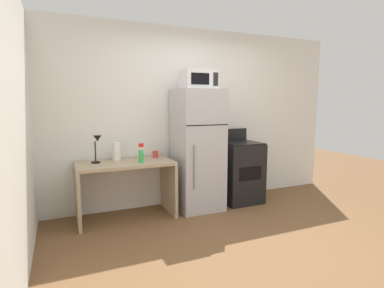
% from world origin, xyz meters
% --- Properties ---
extents(ground_plane, '(12.00, 12.00, 0.00)m').
position_xyz_m(ground_plane, '(0.00, 0.00, 0.00)').
color(ground_plane, brown).
extents(wall_back_white, '(5.00, 0.10, 2.60)m').
position_xyz_m(wall_back_white, '(0.00, 1.70, 1.30)').
color(wall_back_white, white).
rests_on(wall_back_white, ground).
extents(wall_left_brick, '(0.10, 4.00, 2.60)m').
position_xyz_m(wall_left_brick, '(-2.20, 0.00, 1.30)').
color(wall_left_brick, silver).
rests_on(wall_left_brick, ground).
extents(desk, '(1.23, 0.62, 0.75)m').
position_xyz_m(desk, '(-1.08, 1.32, 0.53)').
color(desk, tan).
rests_on(desk, ground).
extents(desk_lamp, '(0.14, 0.12, 0.35)m').
position_xyz_m(desk_lamp, '(-1.42, 1.39, 0.99)').
color(desk_lamp, black).
rests_on(desk_lamp, desk).
extents(spray_bottle, '(0.06, 0.06, 0.25)m').
position_xyz_m(spray_bottle, '(-0.90, 1.19, 0.85)').
color(spray_bottle, green).
rests_on(spray_bottle, desk).
extents(paper_towel_roll, '(0.11, 0.11, 0.24)m').
position_xyz_m(paper_towel_roll, '(-1.16, 1.47, 0.87)').
color(paper_towel_roll, white).
rests_on(paper_towel_roll, desk).
extents(coffee_mug, '(0.08, 0.08, 0.09)m').
position_xyz_m(coffee_mug, '(-0.63, 1.48, 0.80)').
color(coffee_mug, '#D83F33').
rests_on(coffee_mug, desk).
extents(refrigerator, '(0.62, 0.66, 1.69)m').
position_xyz_m(refrigerator, '(-0.06, 1.31, 0.85)').
color(refrigerator, '#B7B7BC').
rests_on(refrigerator, ground).
extents(microwave, '(0.46, 0.35, 0.26)m').
position_xyz_m(microwave, '(-0.06, 1.29, 1.82)').
color(microwave, silver).
rests_on(microwave, refrigerator).
extents(oven_range, '(0.58, 0.61, 1.10)m').
position_xyz_m(oven_range, '(0.66, 1.33, 0.47)').
color(oven_range, black).
rests_on(oven_range, ground).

